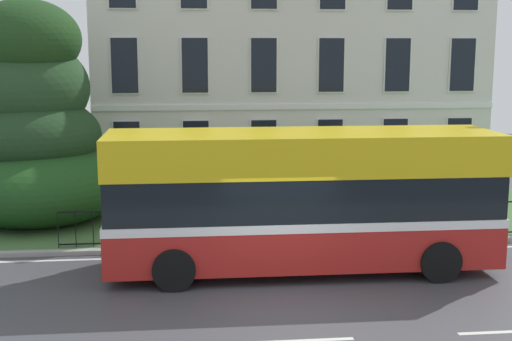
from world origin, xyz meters
name	(u,v)px	position (x,y,z in m)	size (l,w,h in m)	color
ground_plane	(277,284)	(0.00, 1.33, -0.01)	(60.00, 56.00, 0.18)	#444349
georgian_townhouse	(282,28)	(2.08, 15.73, 6.16)	(15.17, 8.71, 12.02)	silver
iron_verge_railing	(338,222)	(2.08, 4.40, 0.62)	(14.95, 0.04, 0.97)	black
evergreen_tree	(34,132)	(-6.62, 7.96, 2.78)	(5.37, 5.37, 6.85)	#423328
single_decker_bus	(302,199)	(0.72, 2.29, 1.76)	(9.23, 2.67, 3.35)	#AD201C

